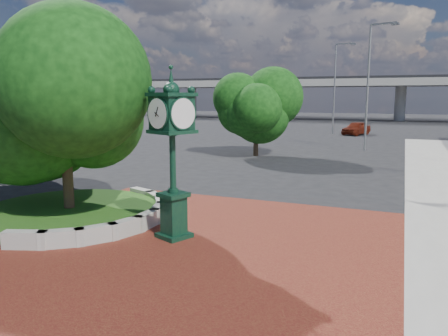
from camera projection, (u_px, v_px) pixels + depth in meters
ground at (197, 235)px, 13.61m from camera, size 200.00×200.00×0.00m
plaza at (182, 244)px, 12.70m from camera, size 12.00×12.00×0.04m
planter_wall at (124, 218)px, 14.58m from camera, size 2.96×6.77×0.54m
grass_bed at (70, 213)px, 15.45m from camera, size 6.10×6.10×0.40m
overpass at (370, 83)px, 76.49m from camera, size 90.00×12.00×7.50m
tree_planter at (64, 113)px, 14.88m from camera, size 5.20×5.20×6.33m
tree_northwest at (10, 99)px, 22.37m from camera, size 5.60×5.60×6.93m
tree_street at (256, 111)px, 31.01m from camera, size 4.40×4.40×5.45m
post_clock at (172, 147)px, 12.84m from camera, size 1.32×1.32×5.08m
parked_car at (356, 128)px, 48.25m from camera, size 3.14×4.64×1.47m
street_lamp_near at (371, 78)px, 33.63m from camera, size 2.13×0.77×9.67m
street_lamp_far at (337, 82)px, 48.40m from camera, size 2.23×0.49×9.94m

